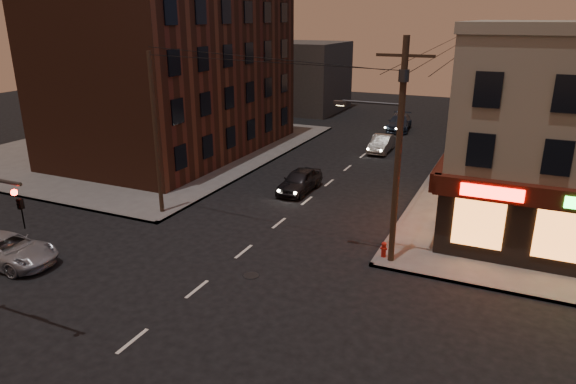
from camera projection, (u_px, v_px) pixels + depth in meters
The scene contains 14 objects.
ground at pixel (197, 289), 21.53m from camera, with size 120.00×120.00×0.00m, color black.
sidewalk_nw at pixel (148, 146), 44.94m from camera, with size 24.00×28.00×0.15m, color #514F4C.
brick_apartment at pixel (176, 71), 41.42m from camera, with size 12.00×20.00×13.00m, color #482417.
bg_building_ne_a at pixel (554, 100), 47.56m from camera, with size 10.00×12.00×7.00m, color #3F3D3A.
bg_building_nw at pixel (303, 77), 61.47m from camera, with size 9.00×10.00×8.00m, color #3F3D3A.
bg_building_ne_b at pixel (531, 87), 60.55m from camera, with size 8.00×8.00×6.00m, color #3F3D3A.
utility_pole_main at pixel (396, 142), 22.02m from camera, with size 4.20×0.44×10.00m.
utility_pole_far at pixel (467, 91), 44.86m from camera, with size 0.26×0.26×9.00m, color #382619.
utility_pole_west at pixel (156, 135), 28.29m from camera, with size 0.24×0.24×9.00m, color #382619.
suv_cross at pixel (7, 250), 23.59m from camera, with size 2.26×4.91×1.36m, color gray.
sedan_near at pixel (300, 181), 33.30m from camera, with size 1.75×4.36×1.49m, color black.
sedan_mid at pixel (381, 144), 43.17m from camera, with size 1.49×4.26×1.41m, color slate.
sedan_far at pixel (399, 123), 51.44m from camera, with size 2.11×5.18×1.50m, color #1B2536.
fire_hydrant at pixel (384, 249), 23.99m from camera, with size 0.33×0.33×0.75m.
Camera 1 is at (11.41, -15.71, 10.86)m, focal length 32.00 mm.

